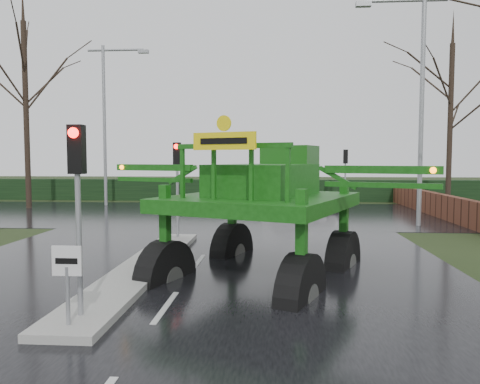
# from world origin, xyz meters

# --- Properties ---
(ground) EXTENTS (140.00, 140.00, 0.00)m
(ground) POSITION_xyz_m (0.00, 0.00, 0.00)
(ground) COLOR black
(ground) RESTS_ON ground
(road_main) EXTENTS (14.00, 80.00, 0.02)m
(road_main) POSITION_xyz_m (0.00, 10.00, 0.00)
(road_main) COLOR black
(road_main) RESTS_ON ground
(road_cross) EXTENTS (80.00, 12.00, 0.02)m
(road_cross) POSITION_xyz_m (0.00, 16.00, 0.01)
(road_cross) COLOR black
(road_cross) RESTS_ON ground
(median_island) EXTENTS (1.20, 10.00, 0.16)m
(median_island) POSITION_xyz_m (-1.30, 3.00, 0.09)
(median_island) COLOR gray
(median_island) RESTS_ON ground
(hedge_row) EXTENTS (44.00, 0.90, 1.50)m
(hedge_row) POSITION_xyz_m (0.00, 24.00, 0.75)
(hedge_row) COLOR black
(hedge_row) RESTS_ON ground
(brick_wall) EXTENTS (0.40, 20.00, 1.20)m
(brick_wall) POSITION_xyz_m (10.50, 16.00, 0.60)
(brick_wall) COLOR #592D1E
(brick_wall) RESTS_ON ground
(keep_left_sign) EXTENTS (0.50, 0.07, 1.35)m
(keep_left_sign) POSITION_xyz_m (-1.30, -1.50, 1.06)
(keep_left_sign) COLOR gray
(keep_left_sign) RESTS_ON ground
(traffic_signal_near) EXTENTS (0.26, 0.33, 3.52)m
(traffic_signal_near) POSITION_xyz_m (-1.30, -1.01, 2.59)
(traffic_signal_near) COLOR gray
(traffic_signal_near) RESTS_ON ground
(traffic_signal_mid) EXTENTS (0.26, 0.33, 3.52)m
(traffic_signal_mid) POSITION_xyz_m (-1.30, 7.49, 2.59)
(traffic_signal_mid) COLOR gray
(traffic_signal_mid) RESTS_ON ground
(traffic_signal_far) EXTENTS (0.26, 0.33, 3.52)m
(traffic_signal_far) POSITION_xyz_m (6.50, 20.01, 2.59)
(traffic_signal_far) COLOR gray
(traffic_signal_far) RESTS_ON ground
(street_light_right) EXTENTS (3.85, 0.30, 10.00)m
(street_light_right) POSITION_xyz_m (8.19, 12.00, 5.99)
(street_light_right) COLOR gray
(street_light_right) RESTS_ON ground
(street_light_left_far) EXTENTS (3.85, 0.30, 10.00)m
(street_light_left_far) POSITION_xyz_m (-8.19, 20.00, 5.99)
(street_light_left_far) COLOR gray
(street_light_left_far) RESTS_ON ground
(tree_left_far) EXTENTS (7.70, 7.70, 13.26)m
(tree_left_far) POSITION_xyz_m (-12.50, 18.00, 7.15)
(tree_left_far) COLOR black
(tree_left_far) RESTS_ON ground
(tree_right_far) EXTENTS (7.00, 7.00, 12.05)m
(tree_right_far) POSITION_xyz_m (13.00, 21.00, 6.50)
(tree_right_far) COLOR black
(tree_right_far) RESTS_ON ground
(crop_sprayer) EXTENTS (8.07, 6.53, 4.85)m
(crop_sprayer) POSITION_xyz_m (-0.41, 2.36, 2.30)
(crop_sprayer) COLOR black
(crop_sprayer) RESTS_ON ground
(white_sedan) EXTENTS (4.52, 2.43, 1.41)m
(white_sedan) POSITION_xyz_m (3.71, 17.91, 0.00)
(white_sedan) COLOR silver
(white_sedan) RESTS_ON ground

